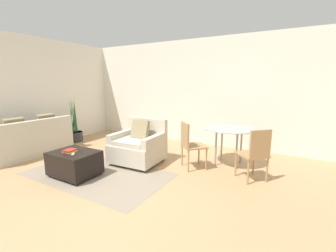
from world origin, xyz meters
The scene contains 13 objects.
ground_plane centered at (0.00, 0.00, 0.00)m, with size 20.00×20.00×0.00m, color tan.
wall_back centered at (0.00, 3.57, 1.38)m, with size 12.00×0.06×2.75m.
wall_left centered at (-3.22, 1.50, 1.38)m, with size 0.06×12.00×2.75m.
area_rug centered at (-0.52, 0.62, 0.00)m, with size 2.60×1.46×0.01m.
couch centered at (-2.69, 0.66, 0.30)m, with size 0.82×1.76×0.91m.
armchair centered at (-0.24, 1.51, 0.35)m, with size 0.97×0.91×0.88m.
ottoman centered at (-0.80, 0.38, 0.24)m, with size 0.80×0.62×0.44m.
book_stack centered at (-0.82, 0.33, 0.47)m, with size 0.22×0.20×0.05m.
tv_remote_primary centered at (-0.70, 0.30, 0.45)m, with size 0.13×0.14×0.01m.
potted_plant centered at (-2.84, 1.99, 0.26)m, with size 0.40×0.40×1.28m.
dining_table centered at (1.41, 2.31, 0.66)m, with size 1.03×1.03×0.75m.
dining_chair_near_left centered at (0.82, 1.72, 0.52)m, with size 0.59×0.59×0.90m.
dining_chair_near_right centered at (2.00, 1.72, 0.52)m, with size 0.59×0.59×0.90m.
Camera 1 is at (2.50, -2.07, 1.63)m, focal length 24.00 mm.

